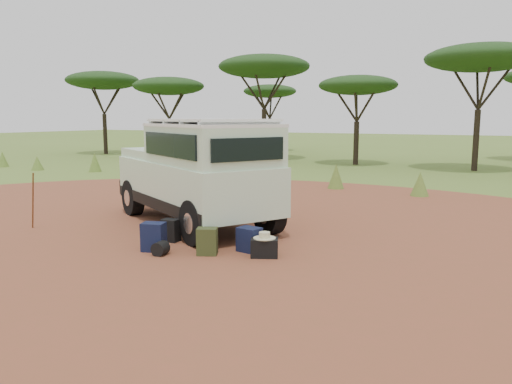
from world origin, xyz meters
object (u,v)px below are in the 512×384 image
at_px(walking_staff, 33,201).
at_px(backpack_navy, 154,237).
at_px(duffel_navy, 249,240).
at_px(safari_vehicle, 197,175).
at_px(hard_case, 264,248).
at_px(backpack_olive, 207,242).
at_px(backpack_black, 171,230).

xyz_separation_m(walking_staff, backpack_navy, (3.68, -0.25, -0.38)).
height_order(walking_staff, backpack_navy, walking_staff).
relative_size(backpack_navy, duffel_navy, 1.18).
bearing_deg(safari_vehicle, duffel_navy, -5.04).
bearing_deg(walking_staff, hard_case, -62.62).
relative_size(safari_vehicle, walking_staff, 4.02).
distance_m(safari_vehicle, backpack_navy, 2.63).
bearing_deg(backpack_olive, walking_staff, 156.04).
xyz_separation_m(safari_vehicle, backpack_navy, (0.58, -2.38, -0.94)).
xyz_separation_m(safari_vehicle, backpack_olive, (1.64, -2.13, -0.96)).
bearing_deg(backpack_black, backpack_navy, -81.02).
relative_size(backpack_olive, duffel_navy, 1.09).
bearing_deg(duffel_navy, safari_vehicle, 156.08).
height_order(backpack_navy, duffel_navy, backpack_navy).
bearing_deg(backpack_black, hard_case, -6.91).
bearing_deg(backpack_navy, hard_case, 1.25).
bearing_deg(backpack_black, backpack_olive, -26.03).
height_order(walking_staff, duffel_navy, walking_staff).
xyz_separation_m(duffel_navy, hard_case, (0.42, -0.18, -0.06)).
relative_size(backpack_navy, hard_case, 1.13).
relative_size(duffel_navy, hard_case, 0.96).
xyz_separation_m(safari_vehicle, duffel_navy, (2.24, -1.57, -0.98)).
height_order(backpack_black, hard_case, backpack_black).
bearing_deg(walking_staff, backpack_olive, -66.35).
bearing_deg(backpack_black, walking_staff, -175.14).
height_order(backpack_olive, duffel_navy, backpack_olive).
xyz_separation_m(backpack_olive, hard_case, (1.02, 0.38, -0.08)).
bearing_deg(backpack_olive, safari_vehicle, 103.51).
xyz_separation_m(backpack_black, backpack_navy, (0.17, -0.76, 0.04)).
xyz_separation_m(walking_staff, duffel_navy, (5.34, 0.57, -0.43)).
bearing_deg(hard_case, backpack_navy, 172.60).
bearing_deg(duffel_navy, walking_staff, -162.80).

